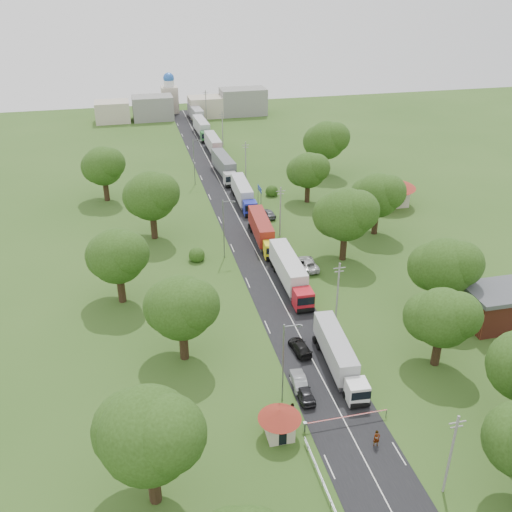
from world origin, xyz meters
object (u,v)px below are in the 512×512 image
object	(u,v)px
info_sign	(260,192)
truck_0	(338,354)
car_lane_front	(305,393)
car_lane_mid	(299,380)
guard_booth	(280,420)
pedestrian_near	(377,439)
boom_barrier	(334,420)

from	to	relation	value
info_sign	truck_0	bearing A→B (deg)	-93.25
car_lane_front	car_lane_mid	distance (m)	2.22
guard_booth	pedestrian_near	size ratio (longest dim) A/B	2.34
car_lane_mid	car_lane_front	bearing A→B (deg)	95.60
car_lane_mid	pedestrian_near	world-z (taller)	pedestrian_near
truck_0	pedestrian_near	size ratio (longest dim) A/B	7.43
boom_barrier	car_lane_front	world-z (taller)	car_lane_front
truck_0	car_lane_front	world-z (taller)	truck_0
info_sign	car_lane_front	distance (m)	55.87
guard_booth	truck_0	size ratio (longest dim) A/B	0.32
truck_0	boom_barrier	bearing A→B (deg)	-112.44
boom_barrier	car_lane_front	bearing A→B (deg)	108.95
boom_barrier	guard_booth	size ratio (longest dim) A/B	2.10
boom_barrier	car_lane_front	size ratio (longest dim) A/B	2.22
car_lane_mid	pedestrian_near	distance (m)	11.55
boom_barrier	guard_booth	xyz separation A→B (m)	(-5.84, -0.00, 1.27)
boom_barrier	guard_booth	world-z (taller)	guard_booth
info_sign	pedestrian_near	world-z (taller)	info_sign
truck_0	car_lane_front	size ratio (longest dim) A/B	3.35
pedestrian_near	guard_booth	bearing A→B (deg)	162.18
guard_booth	pedestrian_near	distance (m)	9.73
guard_booth	car_lane_front	distance (m)	6.53
boom_barrier	car_lane_front	distance (m)	5.06
info_sign	pedestrian_near	distance (m)	63.62
guard_booth	info_sign	world-z (taller)	info_sign
truck_0	pedestrian_near	world-z (taller)	truck_0
info_sign	car_lane_mid	bearing A→B (deg)	-98.79
info_sign	car_lane_front	bearing A→B (deg)	-98.45
car_lane_front	car_lane_mid	bearing A→B (deg)	-89.27
boom_barrier	info_sign	bearing A→B (deg)	83.76
info_sign	car_lane_mid	xyz separation A→B (m)	(-8.20, -53.00, -2.31)
truck_0	car_lane_front	distance (m)	6.81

